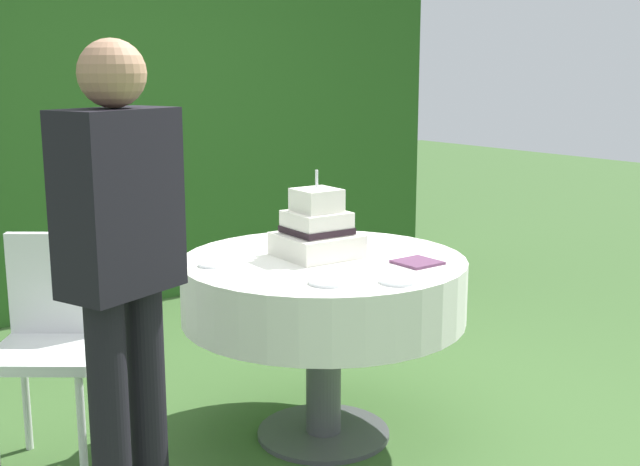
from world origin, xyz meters
TOP-DOWN VIEW (x-y plane):
  - ground_plane at (0.00, 0.00)m, footprint 20.00×20.00m
  - foliage_hedge at (0.00, 2.56)m, footprint 5.25×0.59m
  - cake_table at (0.00, 0.00)m, footprint 1.15×1.15m
  - wedding_cake at (0.00, 0.05)m, footprint 0.30×0.30m
  - serving_plate_near at (-0.22, -0.32)m, footprint 0.14×0.14m
  - serving_plate_far at (-0.43, 0.15)m, footprint 0.10×0.10m
  - serving_plate_left at (-0.01, -0.46)m, footprint 0.14×0.14m
  - serving_plate_right at (0.37, 0.13)m, footprint 0.12×0.12m
  - napkin_stack at (0.24, -0.29)m, footprint 0.16×0.16m
  - garden_chair at (-0.96, 0.44)m, footprint 0.56×0.56m
  - standing_person at (-0.97, -0.28)m, footprint 0.41×0.31m

SIDE VIEW (x-z plane):
  - ground_plane at x=0.00m, z-range 0.00..0.00m
  - garden_chair at x=-0.96m, z-range 0.10..0.99m
  - cake_table at x=0.00m, z-range 0.25..1.01m
  - napkin_stack at x=0.24m, z-range 0.76..0.77m
  - serving_plate_near at x=-0.22m, z-range 0.76..0.78m
  - serving_plate_far at x=-0.43m, z-range 0.76..0.78m
  - serving_plate_left at x=-0.01m, z-range 0.76..0.78m
  - serving_plate_right at x=0.37m, z-range 0.76..0.78m
  - wedding_cake at x=0.00m, z-range 0.69..1.05m
  - standing_person at x=-0.97m, z-range 0.13..1.73m
  - foliage_hedge at x=0.00m, z-range 0.00..2.76m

